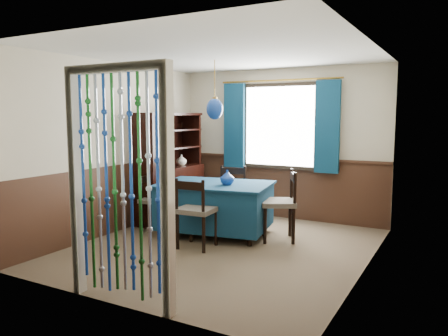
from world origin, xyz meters
The scene contains 22 objects.
floor centered at (0.00, 0.00, 0.00)m, with size 4.00×4.00×0.00m, color brown.
ceiling centered at (0.00, 0.00, 2.50)m, with size 4.00×4.00×0.00m, color silver.
wall_back centered at (0.00, 2.00, 1.25)m, with size 3.60×3.60×0.00m, color beige.
wall_front centered at (0.00, -2.00, 1.25)m, with size 3.60×3.60×0.00m, color beige.
wall_left centered at (-1.80, 0.00, 1.25)m, with size 4.00×4.00×0.00m, color beige.
wall_right centered at (1.80, 0.00, 1.25)m, with size 4.00×4.00×0.00m, color beige.
wainscot_back centered at (0.00, 1.99, 0.50)m, with size 3.60×3.60×0.00m, color #3E2417.
wainscot_front centered at (0.00, -1.99, 0.50)m, with size 3.60×3.60×0.00m, color #3E2417.
wainscot_left centered at (-1.79, 0.00, 0.50)m, with size 4.00×4.00×0.00m, color #3E2417.
wainscot_right centered at (1.79, 0.00, 0.50)m, with size 4.00×4.00×0.00m, color #3E2417.
window centered at (0.00, 1.95, 1.55)m, with size 1.32×0.12×1.42m, color black.
doorway centered at (0.00, -1.94, 1.05)m, with size 1.16×0.12×2.18m, color silver, non-canonical shape.
dining_table centered at (-0.41, 0.50, 0.44)m, with size 1.74×1.35×0.76m.
chair_near centered at (-0.31, -0.18, 0.49)m, with size 0.49×0.47×0.93m.
chair_far centered at (-0.48, 1.15, 0.49)m, with size 0.57×0.56×0.92m.
chair_left centered at (-1.34, 0.29, 0.46)m, with size 0.44×0.46×0.86m.
chair_right centered at (0.52, 0.71, 0.52)m, with size 0.63×0.64×0.98m.
sideboard centered at (-1.55, 0.94, 0.61)m, with size 0.53×1.38×1.77m.
pendant_lamp centered at (-0.41, 0.50, 1.82)m, with size 0.24×0.24×0.83m.
vase_table centered at (-0.19, 0.47, 0.85)m, with size 0.18×0.18×0.19m, color navy.
bowl_shelf centered at (-1.49, 0.65, 1.24)m, with size 0.20×0.20×0.05m, color beige.
vase_sideboard centered at (-1.49, 1.23, 0.99)m, with size 0.20×0.20×0.20m, color beige.
Camera 1 is at (2.70, -4.88, 1.73)m, focal length 35.00 mm.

